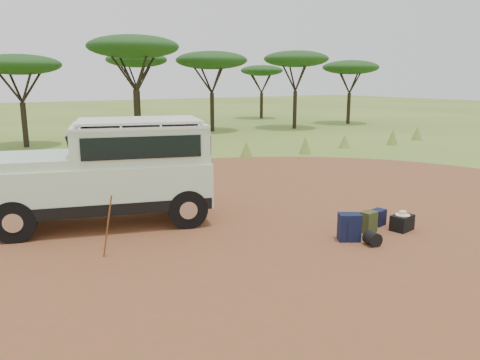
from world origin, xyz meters
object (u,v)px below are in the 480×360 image
backpack_olive (369,222)px  duffel_navy (378,217)px  walking_staff (108,227)px  backpack_navy (349,227)px  backpack_black (348,230)px  hard_case (402,223)px  safari_vehicle (111,174)px

backpack_olive → duffel_navy: size_ratio=1.26×
walking_staff → backpack_navy: walking_staff is taller
backpack_black → hard_case: bearing=-10.5°
walking_staff → backpack_navy: 5.21m
backpack_black → walking_staff: bearing=155.5°
backpack_navy → backpack_olive: backpack_navy is taller
backpack_navy → hard_case: bearing=25.9°
walking_staff → duffel_navy: walking_staff is taller
safari_vehicle → hard_case: (5.63, -4.33, -1.06)m
safari_vehicle → hard_case: 7.18m
backpack_olive → backpack_navy: bearing=-174.6°
backpack_black → backpack_navy: bearing=-83.0°
safari_vehicle → walking_staff: (-0.81, -2.30, -0.59)m
backpack_olive → hard_case: backpack_olive is taller
hard_case → safari_vehicle: bearing=131.6°
safari_vehicle → backpack_black: safari_vehicle is taller
backpack_olive → duffel_navy: 0.68m
walking_staff → backpack_olive: walking_staff is taller
walking_staff → backpack_olive: size_ratio=2.62×
duffel_navy → safari_vehicle: bearing=133.3°
backpack_black → backpack_olive: 0.82m
walking_staff → backpack_olive: 5.92m
walking_staff → safari_vehicle: bearing=22.9°
safari_vehicle → backpack_navy: bearing=-28.7°
walking_staff → hard_case: (6.44, -2.03, -0.46)m
safari_vehicle → hard_case: bearing=-20.3°
backpack_navy → backpack_olive: 0.82m
safari_vehicle → backpack_olive: bearing=-22.3°
duffel_navy → hard_case: size_ratio=0.75×
backpack_olive → duffel_navy: backpack_olive is taller
backpack_olive → backpack_black: bearing=-176.7°
walking_staff → duffel_navy: size_ratio=3.29×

